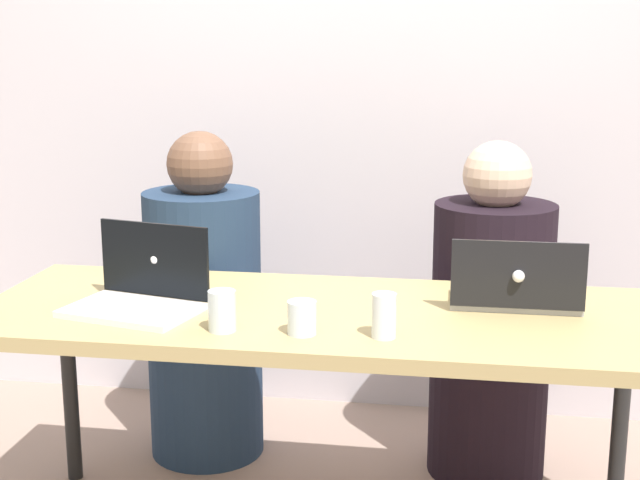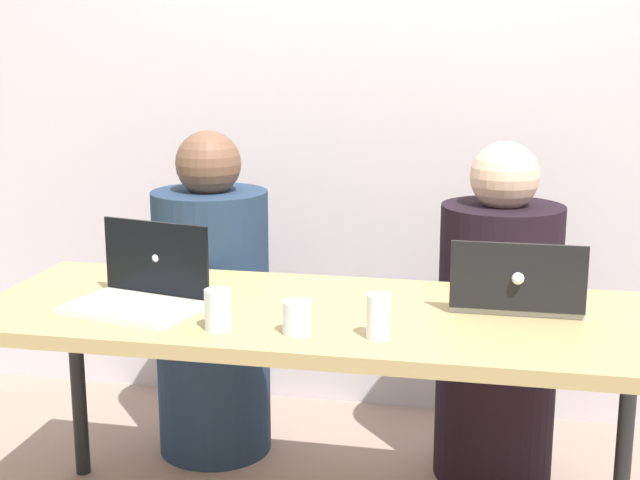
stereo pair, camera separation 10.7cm
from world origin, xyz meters
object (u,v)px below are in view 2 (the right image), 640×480
at_px(person_on_right, 498,332).
at_px(water_glass_left, 218,312).
at_px(laptop_front_left, 140,290).
at_px(laptop_back_right, 516,294).
at_px(water_glass_right, 379,319).
at_px(water_glass_center, 295,320).
at_px(person_on_left, 212,312).

xyz_separation_m(person_on_right, water_glass_left, (-0.71, -0.82, 0.28)).
relative_size(laptop_front_left, laptop_back_right, 1.09).
bearing_deg(water_glass_right, laptop_back_right, 43.04).
height_order(water_glass_left, water_glass_right, water_glass_right).
bearing_deg(water_glass_left, laptop_front_left, 152.20).
relative_size(water_glass_center, water_glass_right, 0.76).
height_order(person_on_left, water_glass_right, person_on_left).
xyz_separation_m(laptop_back_right, water_glass_right, (-0.34, -0.32, 0.00)).
relative_size(person_on_right, laptop_back_right, 3.22).
distance_m(laptop_back_right, water_glass_center, 0.64).
height_order(laptop_front_left, water_glass_center, laptop_front_left).
bearing_deg(water_glass_right, water_glass_center, -178.16).
bearing_deg(laptop_back_right, water_glass_left, 23.61).
bearing_deg(water_glass_right, person_on_right, 69.92).
distance_m(person_on_left, laptop_front_left, 0.73).
distance_m(person_on_left, water_glass_center, 0.98).
bearing_deg(person_on_left, water_glass_left, 126.90).
height_order(laptop_front_left, water_glass_right, laptop_front_left).
bearing_deg(person_on_right, water_glass_left, 45.07).
xyz_separation_m(water_glass_center, water_glass_left, (-0.20, -0.01, 0.01)).
bearing_deg(person_on_left, water_glass_center, 138.56).
bearing_deg(laptop_front_left, water_glass_center, -2.63).
bearing_deg(water_glass_center, water_glass_right, 1.84).
relative_size(person_on_right, water_glass_right, 10.15).
relative_size(laptop_back_right, water_glass_right, 3.16).
bearing_deg(water_glass_center, water_glass_left, -178.08).
bearing_deg(laptop_front_left, person_on_right, 47.99).
distance_m(person_on_right, laptop_back_right, 0.56).
xyz_separation_m(person_on_left, laptop_back_right, (1.04, -0.49, 0.27)).
xyz_separation_m(laptop_front_left, water_glass_right, (0.69, -0.13, -0.00)).
distance_m(person_on_left, person_on_right, 1.00).
height_order(person_on_left, water_glass_left, person_on_left).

